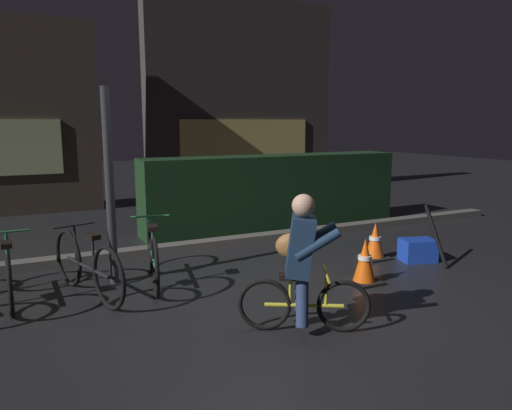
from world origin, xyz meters
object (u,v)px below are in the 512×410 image
parked_bike_left_mid (9,272)px  blue_crate (418,250)px  street_post (110,188)px  cyclist (301,263)px  parked_bike_center_left (87,266)px  parked_bike_center_right (153,254)px  traffic_cone_far (375,242)px  traffic_cone_near (365,262)px  closed_umbrella (436,236)px

parked_bike_left_mid → blue_crate: size_ratio=3.49×
street_post → cyclist: size_ratio=1.80×
parked_bike_center_left → parked_bike_center_right: parked_bike_center_left is taller
traffic_cone_far → blue_crate: traffic_cone_far is taller
parked_bike_left_mid → traffic_cone_far: bearing=-97.5°
parked_bike_left_mid → parked_bike_center_right: size_ratio=0.95×
parked_bike_left_mid → traffic_cone_near: (3.70, -1.17, -0.07)m
parked_bike_center_right → cyclist: (0.87, -1.86, 0.29)m
traffic_cone_near → cyclist: size_ratio=0.43×
parked_bike_center_right → blue_crate: parked_bike_center_right is taller
traffic_cone_far → parked_bike_left_mid: bearing=174.6°
cyclist → parked_bike_center_left: bearing=162.5°
traffic_cone_near → traffic_cone_far: size_ratio=1.07×
parked_bike_center_right → closed_umbrella: closed_umbrella is taller
parked_bike_left_mid → parked_bike_center_right: parked_bike_center_right is taller
street_post → closed_umbrella: 4.14m
traffic_cone_far → parked_bike_center_right: bearing=173.2°
closed_umbrella → parked_bike_center_left: bearing=69.6°
cyclist → traffic_cone_near: bearing=58.9°
street_post → blue_crate: size_ratio=5.11×
cyclist → blue_crate: bearing=53.7°
closed_umbrella → cyclist: bearing=99.6°
street_post → parked_bike_center_right: bearing=-25.3°
parked_bike_center_right → blue_crate: 3.52m
parked_bike_left_mid → blue_crate: bearing=-101.0°
parked_bike_left_mid → closed_umbrella: (4.98, -1.02, 0.07)m
traffic_cone_near → closed_umbrella: 1.30m
cyclist → parked_bike_center_right: bearing=144.5°
cyclist → closed_umbrella: size_ratio=1.47×
parked_bike_left_mid → cyclist: size_ratio=1.23×
traffic_cone_near → cyclist: cyclist is taller
street_post → traffic_cone_near: street_post is taller
street_post → traffic_cone_far: 3.56m
blue_crate → traffic_cone_near: bearing=-162.0°
cyclist → parked_bike_left_mid: bearing=170.1°
traffic_cone_far → street_post: bearing=170.8°
parked_bike_center_left → blue_crate: 4.22m
parked_bike_center_left → parked_bike_center_right: bearing=-96.5°
street_post → traffic_cone_far: street_post is taller
traffic_cone_near → cyclist: 1.58m
blue_crate → parked_bike_center_left: bearing=172.4°
parked_bike_center_right → traffic_cone_near: parked_bike_center_right is taller
parked_bike_left_mid → closed_umbrella: size_ratio=1.81×
cyclist → closed_umbrella: (2.62, 0.91, -0.23)m
traffic_cone_far → blue_crate: 0.57m
street_post → traffic_cone_near: bearing=-26.4°
traffic_cone_near → parked_bike_center_right: bearing=153.4°
parked_bike_center_right → closed_umbrella: bearing=-94.8°
parked_bike_left_mid → parked_bike_center_left: parked_bike_center_left is taller
parked_bike_center_right → cyclist: cyclist is taller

